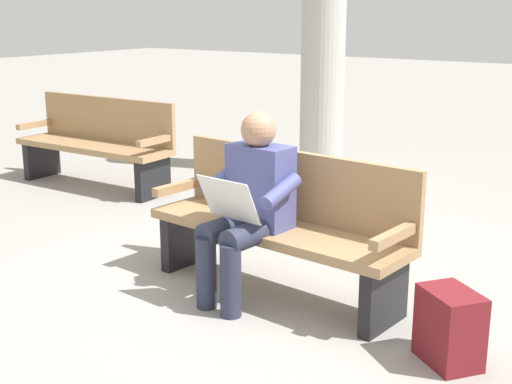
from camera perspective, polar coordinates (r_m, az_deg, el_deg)
ground_plane at (r=4.59m, az=1.50°, el=-8.15°), size 40.00×40.00×0.00m
bench_near at (r=4.48m, az=2.11°, el=-2.47°), size 1.83×0.62×0.90m
person_seated at (r=4.31m, az=-0.58°, el=-0.84°), size 0.59×0.60×1.18m
backpack at (r=3.80m, az=15.59°, el=-10.60°), size 0.40×0.39×0.40m
bench_far at (r=7.35m, az=-12.78°, el=4.02°), size 1.81×0.53×0.90m
support_pillar at (r=7.65m, az=5.57°, el=14.30°), size 0.47×0.47×3.46m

